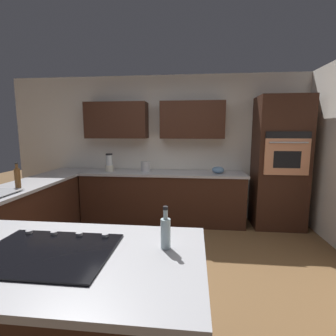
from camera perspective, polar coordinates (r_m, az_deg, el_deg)
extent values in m
plane|color=brown|center=(3.02, -3.63, -23.70)|extent=(14.00, 14.00, 0.00)
cube|color=white|center=(4.65, 0.57, 4.68)|extent=(6.00, 0.10, 2.60)
cube|color=#381E14|center=(4.40, 5.59, 10.90)|extent=(1.10, 0.34, 0.63)
cube|color=#381E14|center=(4.62, -11.72, 10.65)|extent=(1.10, 0.34, 0.63)
cube|color=#381E14|center=(4.43, -1.21, -6.94)|extent=(2.80, 0.60, 0.86)
cube|color=#B2B2B7|center=(4.34, -1.23, -1.19)|extent=(2.84, 0.64, 0.04)
cube|color=#381E14|center=(3.99, -29.34, -9.81)|extent=(0.60, 2.90, 0.86)
cube|color=#B2B2B7|center=(3.88, -29.82, -3.47)|extent=(0.64, 2.94, 0.04)
cube|color=#381E14|center=(1.93, -25.08, -29.92)|extent=(1.77, 0.88, 0.86)
cube|color=#B2B2B7|center=(1.70, -26.08, -17.82)|extent=(1.85, 0.96, 0.04)
cube|color=#381E14|center=(4.50, 24.24, 1.01)|extent=(0.80, 0.60, 2.16)
cube|color=tan|center=(4.19, 25.68, 2.31)|extent=(0.66, 0.03, 0.56)
cube|color=black|center=(4.18, 25.70, 1.75)|extent=(0.40, 0.01, 0.26)
cube|color=black|center=(4.17, 25.97, 6.82)|extent=(0.66, 0.02, 0.11)
cylinder|color=silver|center=(4.14, 26.04, 5.29)|extent=(0.56, 0.02, 0.02)
cube|color=black|center=(1.69, -26.14, -17.00)|extent=(0.76, 0.56, 0.01)
cylinder|color=#B2B2B7|center=(1.75, -14.27, -14.76)|extent=(0.04, 0.04, 0.02)
cylinder|color=#B2B2B7|center=(1.82, -19.75, -14.11)|extent=(0.04, 0.04, 0.02)
cylinder|color=#B2B2B7|center=(1.90, -24.78, -13.40)|extent=(0.04, 0.04, 0.02)
cylinder|color=#B2B2B7|center=(2.00, -29.32, -12.67)|extent=(0.04, 0.04, 0.02)
cylinder|color=beige|center=(4.52, -13.30, -0.06)|extent=(0.15, 0.15, 0.11)
cylinder|color=silver|center=(4.50, -13.37, 1.77)|extent=(0.11, 0.11, 0.18)
cylinder|color=black|center=(4.49, -13.41, 3.08)|extent=(0.12, 0.12, 0.03)
ellipsoid|color=#668CB2|center=(4.29, 11.43, -0.43)|extent=(0.21, 0.21, 0.11)
cylinder|color=#B7BABF|center=(4.34, -5.20, 0.27)|extent=(0.16, 0.16, 0.18)
cylinder|color=brown|center=(3.66, -31.31, -2.00)|extent=(0.07, 0.07, 0.24)
cylinder|color=brown|center=(3.64, -31.50, 0.34)|extent=(0.03, 0.03, 0.06)
cylinder|color=black|center=(3.63, -31.55, 0.97)|extent=(0.03, 0.03, 0.02)
cylinder|color=silver|center=(1.55, -0.56, -14.87)|extent=(0.06, 0.06, 0.18)
cylinder|color=silver|center=(1.51, -0.57, -10.62)|extent=(0.03, 0.03, 0.06)
cylinder|color=black|center=(1.50, -0.57, -9.17)|extent=(0.03, 0.03, 0.02)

